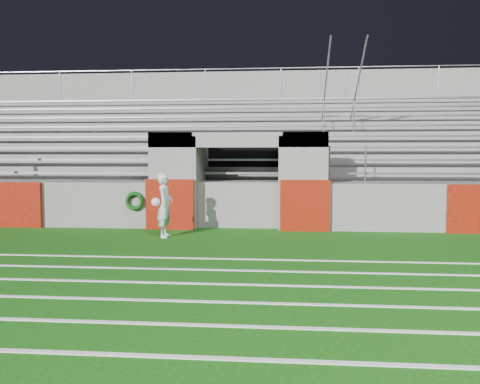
# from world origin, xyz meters

# --- Properties ---
(ground) EXTENTS (90.00, 90.00, 0.00)m
(ground) POSITION_xyz_m (0.00, 0.00, 0.00)
(ground) COLOR #124C0C
(ground) RESTS_ON ground
(field_markings) EXTENTS (28.00, 8.09, 0.01)m
(field_markings) POSITION_xyz_m (0.00, -5.00, 0.01)
(field_markings) COLOR white
(field_markings) RESTS_ON ground
(stadium_structure) EXTENTS (26.00, 8.48, 5.42)m
(stadium_structure) POSITION_xyz_m (0.00, 7.97, 1.49)
(stadium_structure) COLOR slate
(stadium_structure) RESTS_ON ground
(goalkeeper_with_ball) EXTENTS (0.49, 0.58, 1.57)m
(goalkeeper_with_ball) POSITION_xyz_m (-1.62, 1.58, 0.79)
(goalkeeper_with_ball) COLOR silver
(goalkeeper_with_ball) RESTS_ON ground
(hose_coil) EXTENTS (0.50, 0.14, 0.51)m
(hose_coil) POSITION_xyz_m (-2.77, 2.92, 0.76)
(hose_coil) COLOR #0B3913
(hose_coil) RESTS_ON ground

